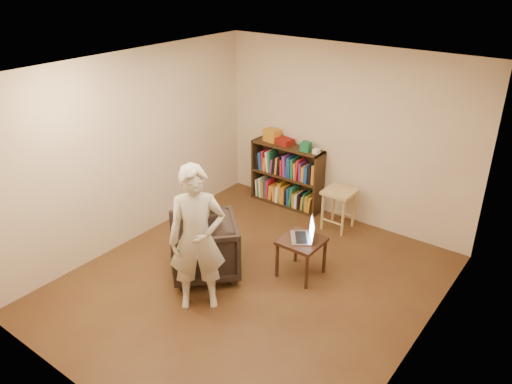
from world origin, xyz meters
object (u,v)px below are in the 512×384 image
Objects in this scene: bookshelf at (287,179)px; person at (197,239)px; armchair at (204,247)px; laptop at (305,234)px; stool at (339,198)px; side_table at (302,246)px.

bookshelf is 0.70× the size of person.
armchair is (0.26, -2.25, -0.06)m from bookshelf.
laptop reaches higher than armchair.
person reaches higher than stool.
person is (0.63, -2.74, 0.42)m from bookshelf.
side_table is 1.41m from person.
armchair reaches higher than side_table.
bookshelf reaches higher than laptop.
person is at bearing -77.01° from bookshelf.
armchair is 0.78m from person.
bookshelf reaches higher than side_table.
bookshelf reaches higher than armchair.
armchair is 1.64× the size of side_table.
stool is 0.73× the size of armchair.
armchair is at bearing -89.67° from laptop.
stool is at bearing 111.84° from armchair.
stool is 1.35m from side_table.
person is at bearing -9.33° from armchair.
side_table is at bearing -51.21° from bookshelf.
laptop reaches higher than side_table.
armchair is at bearing 84.63° from person.
person is (-0.41, -2.53, 0.37)m from stool.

